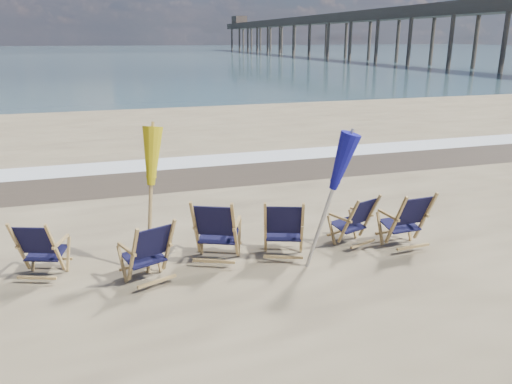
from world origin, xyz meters
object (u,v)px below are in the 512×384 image
Objects in this scene: beach_chair_5 at (425,219)px; umbrella_blue at (328,165)px; fishing_pier at (343,30)px; beach_chair_0 at (56,250)px; umbrella_yellow at (148,164)px; beach_chair_1 at (169,248)px; beach_chair_3 at (302,230)px; beach_chair_4 at (370,218)px; beach_chair_2 at (235,232)px.

umbrella_blue is (-1.89, -0.18, 1.09)m from beach_chair_5.
fishing_pier is (37.30, 73.04, 3.05)m from umbrella_blue.
umbrella_yellow is (1.36, 0.03, 1.15)m from beach_chair_0.
beach_chair_1 is 0.97× the size of beach_chair_3.
umbrella_blue is at bearing 10.23° from beach_chair_4.
beach_chair_1 is 0.96× the size of beach_chair_5.
beach_chair_1 is at bearing 33.82° from beach_chair_2.
beach_chair_5 is 4.54m from umbrella_yellow.
beach_chair_0 is 0.01× the size of fishing_pier.
beach_chair_3 is 0.48× the size of umbrella_yellow.
umbrella_blue is 82.08m from fishing_pier.
beach_chair_1 is 0.46× the size of umbrella_blue.
beach_chair_2 is 2.40m from beach_chair_4.
umbrella_blue is (2.29, -0.30, 1.11)m from beach_chair_1.
beach_chair_0 is at bearing -20.24° from beach_chair_4.
beach_chair_5 is at bearing 5.58° from umbrella_blue.
beach_chair_1 is 1.24m from umbrella_yellow.
fishing_pier is at bearing 61.17° from umbrella_yellow.
beach_chair_2 is (2.56, -0.27, 0.07)m from beach_chair_0.
umbrella_yellow is at bearing -158.19° from beach_chair_0.
beach_chair_4 is 0.89m from beach_chair_5.
beach_chair_5 is at bearing -165.12° from beach_chair_0.
umbrella_yellow is (-2.24, 0.45, 1.11)m from beach_chair_3.
umbrella_yellow reaches higher than beach_chair_1.
beach_chair_4 is 0.43× the size of umbrella_blue.
umbrella_yellow is (-1.20, 0.30, 1.08)m from beach_chair_2.
beach_chair_0 is 0.45× the size of umbrella_blue.
umbrella_blue reaches higher than beach_chair_0.
umbrella_yellow is (-0.18, 0.47, 1.13)m from beach_chair_1.
beach_chair_1 is at bearing 21.13° from beach_chair_3.
beach_chair_3 is at bearing -6.61° from beach_chair_4.
beach_chair_1 is 1.07× the size of beach_chair_4.
beach_chair_2 is 1.06× the size of beach_chair_5.
beach_chair_0 is 0.44× the size of umbrella_yellow.
beach_chair_3 is at bearing 159.65° from beach_chair_1.
umbrella_blue reaches higher than beach_chair_5.
beach_chair_1 is at bearing -13.55° from beach_chair_4.
beach_chair_0 is at bearing -178.63° from umbrella_yellow.
beach_chair_2 is at bearing -118.00° from fishing_pier.
beach_chair_2 reaches higher than beach_chair_3.
beach_chair_0 reaches higher than beach_chair_4.
beach_chair_2 is at bearing 159.80° from umbrella_blue.
beach_chair_5 is 0.48× the size of umbrella_blue.
fishing_pier reaches higher than beach_chair_4.
beach_chair_3 is 1.38m from beach_chair_4.
beach_chair_1 is at bearing -118.56° from fishing_pier.
beach_chair_0 is 1.78m from umbrella_yellow.
beach_chair_0 is 0.96× the size of beach_chair_1.
umbrella_blue is (3.84, -0.74, 1.13)m from beach_chair_0.
umbrella_blue reaches higher than beach_chair_3.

